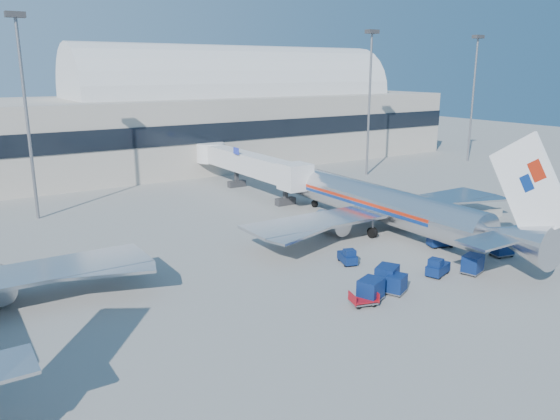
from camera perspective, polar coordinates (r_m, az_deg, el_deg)
ground at (r=49.48m, az=5.93°, el=-5.31°), size 260.00×260.00×0.00m
terminal at (r=93.96m, az=-23.14°, el=7.74°), size 170.00×28.15×21.00m
airliner_main at (r=58.24m, az=10.96°, el=0.55°), size 32.00×37.26×12.07m
jetbridge_near at (r=77.57m, az=-3.82°, el=4.98°), size 4.40×27.50×6.25m
mast_west at (r=66.90m, az=-25.23°, el=11.52°), size 2.00×1.20×22.60m
mast_east at (r=88.91m, az=9.40°, el=13.07°), size 2.00×1.20×22.60m
mast_far_east at (r=107.21m, az=19.65°, el=12.66°), size 2.00×1.20×22.60m
barrier_near at (r=62.94m, az=17.73°, el=-1.18°), size 3.00×0.55×0.90m
barrier_mid at (r=65.45m, az=19.58°, el=-0.74°), size 3.00×0.55×0.90m
barrier_far at (r=68.04m, az=21.30°, el=-0.34°), size 3.00×0.55×0.90m
tug_lead at (r=47.47m, az=16.11°, el=-5.77°), size 2.68×1.92×1.58m
tug_right at (r=55.05m, az=16.36°, el=-2.98°), size 2.71×1.94×1.60m
tug_left at (r=48.66m, az=7.08°, el=-4.87°), size 1.73×2.45×1.44m
cart_train_a at (r=43.93m, az=11.11°, el=-6.80°), size 2.51×2.32×1.78m
cart_train_b at (r=43.03m, az=12.06°, el=-7.53°), size 2.08×1.89×1.49m
cart_train_c at (r=41.24m, az=9.46°, el=-8.20°), size 2.38×2.12×1.74m
cart_solo_near at (r=48.75m, az=19.48°, el=-5.32°), size 2.16×1.87×1.62m
cart_solo_far at (r=54.19m, az=22.17°, el=-3.57°), size 2.18×1.83×1.68m
cart_open_red at (r=40.68m, az=8.74°, el=-9.35°), size 2.21×1.82×0.51m
ramp_worker at (r=56.72m, az=26.59°, el=-3.29°), size 0.67×0.76×1.76m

